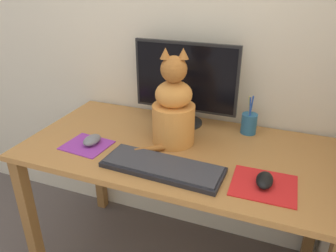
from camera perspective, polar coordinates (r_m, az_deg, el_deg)
wall_back at (r=1.55m, az=6.88°, el=20.64°), size 7.00×0.04×2.50m
desk at (r=1.43m, az=1.83°, el=-7.08°), size 1.30×0.66×0.70m
monitor at (r=1.51m, az=3.05°, el=7.69°), size 0.49×0.17×0.39m
keyboard at (r=1.23m, az=-1.09°, el=-7.06°), size 0.46×0.18×0.02m
mousepad_left at (r=1.43m, az=-13.94°, el=-3.26°), size 0.20×0.18×0.00m
mousepad_right at (r=1.19m, az=16.33°, el=-9.89°), size 0.22×0.20×0.00m
computer_mouse_left at (r=1.43m, az=-13.10°, el=-2.39°), size 0.06×0.10×0.03m
computer_mouse_right at (r=1.19m, az=16.47°, el=-9.03°), size 0.06×0.10×0.03m
cat at (r=1.35m, az=0.95°, el=2.89°), size 0.23×0.29×0.41m
pen_cup at (r=1.52m, az=13.92°, el=0.50°), size 0.07×0.07×0.18m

